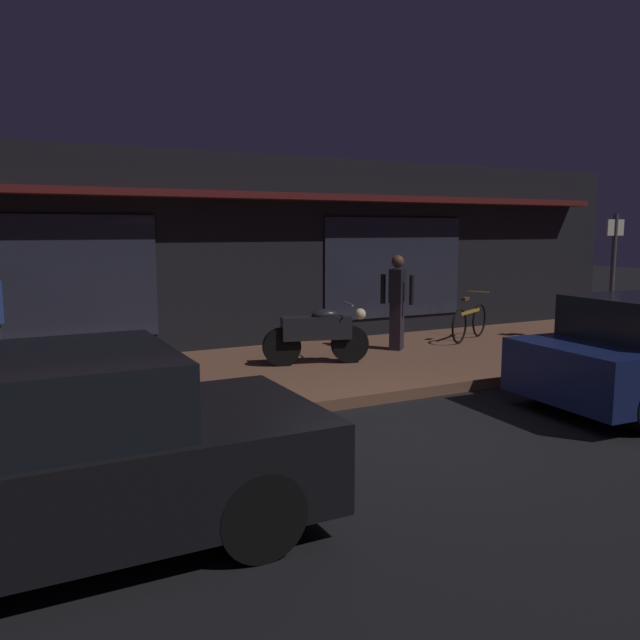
{
  "coord_description": "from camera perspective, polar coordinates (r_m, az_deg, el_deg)",
  "views": [
    {
      "loc": [
        -4.11,
        -5.88,
        2.27
      ],
      "look_at": [
        0.17,
        2.4,
        0.95
      ],
      "focal_mm": 36.12,
      "sensor_mm": 36.0,
      "label": 1
    }
  ],
  "objects": [
    {
      "name": "bicycle_parked",
      "position": [
        12.69,
        13.11,
        -0.13
      ],
      "size": [
        1.49,
        0.81,
        0.91
      ],
      "color": "black",
      "rests_on": "sidewalk_slab"
    },
    {
      "name": "ground_plane",
      "position": [
        7.52,
        7.37,
        -9.56
      ],
      "size": [
        60.0,
        60.0,
        0.0
      ],
      "primitive_type": "plane",
      "color": "black"
    },
    {
      "name": "sidewalk_slab",
      "position": [
        10.03,
        -2.44,
        -4.59
      ],
      "size": [
        18.0,
        4.0,
        0.15
      ],
      "primitive_type": "cube",
      "color": "brown",
      "rests_on": "ground_plane"
    },
    {
      "name": "storefront_building",
      "position": [
        12.95,
        -8.84,
        5.9
      ],
      "size": [
        18.0,
        3.3,
        3.6
      ],
      "color": "black",
      "rests_on": "ground_plane"
    },
    {
      "name": "motorcycle",
      "position": [
        10.13,
        -0.15,
        -1.16
      ],
      "size": [
        1.68,
        0.67,
        0.97
      ],
      "color": "black",
      "rests_on": "sidewalk_slab"
    },
    {
      "name": "parked_car_far",
      "position": [
        4.96,
        -24.47,
        -11.08
      ],
      "size": [
        4.11,
        1.8,
        1.42
      ],
      "color": "black",
      "rests_on": "ground_plane"
    },
    {
      "name": "sign_post",
      "position": [
        13.34,
        24.5,
        4.07
      ],
      "size": [
        0.44,
        0.09,
        2.4
      ],
      "color": "#47474C",
      "rests_on": "sidewalk_slab"
    },
    {
      "name": "person_bystander",
      "position": [
        11.4,
        6.85,
        1.74
      ],
      "size": [
        0.47,
        0.52,
        1.67
      ],
      "color": "#28232D",
      "rests_on": "sidewalk_slab"
    }
  ]
}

